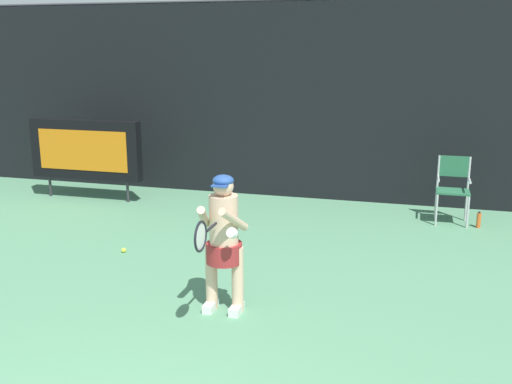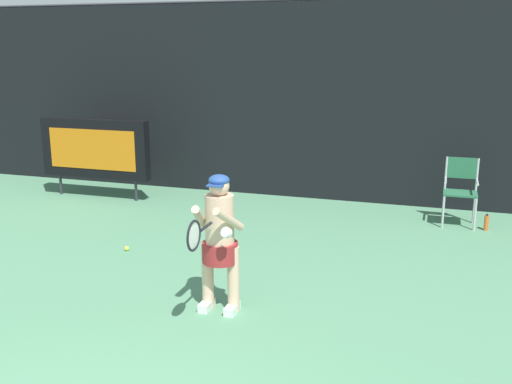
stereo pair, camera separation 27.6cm
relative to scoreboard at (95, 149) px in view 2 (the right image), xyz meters
name	(u,v)px [view 2 (the right image)]	position (x,y,z in m)	size (l,w,h in m)	color
backdrop_screen	(323,103)	(4.08, 1.25, 0.86)	(18.00, 0.12, 3.66)	black
scoreboard	(95,149)	(0.00, 0.00, 0.00)	(2.20, 0.21, 1.50)	black
umpire_chair	(461,187)	(6.56, 0.27, -0.33)	(0.52, 0.44, 1.08)	#B7B7BC
water_bottle	(486,223)	(6.98, 0.05, -0.82)	(0.07, 0.07, 0.27)	#D85F26
tennis_player	(220,237)	(4.02, -3.90, -0.11)	(0.53, 0.61, 1.52)	white
tennis_racket	(195,235)	(4.00, -4.49, 0.10)	(0.03, 0.60, 0.31)	black
tennis_ball_loose	(127,249)	(2.07, -2.52, -0.91)	(0.07, 0.07, 0.07)	#CCDB3D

